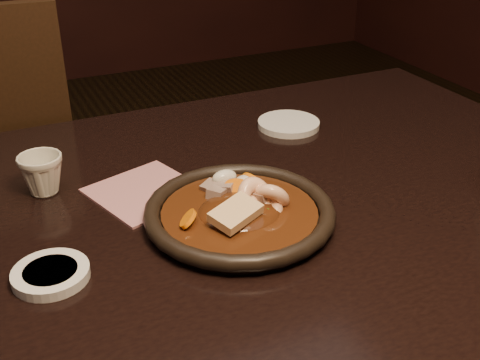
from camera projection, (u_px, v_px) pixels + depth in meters
name	position (u px, v px, depth m)	size (l,w,h in m)	color
table	(167.00, 258.00, 0.96)	(1.60, 0.90, 0.75)	black
plate	(239.00, 213.00, 0.91)	(0.29, 0.29, 0.03)	black
stirfry	(243.00, 207.00, 0.91)	(0.20, 0.16, 0.07)	#391A0A
soy_dish	(51.00, 274.00, 0.79)	(0.10, 0.10, 0.01)	silver
saucer_right	(289.00, 124.00, 1.23)	(0.13, 0.13, 0.01)	silver
tea_cup	(42.00, 173.00, 0.98)	(0.07, 0.07, 0.07)	beige
napkin	(146.00, 192.00, 0.99)	(0.16, 0.16, 0.00)	#AE6B6E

